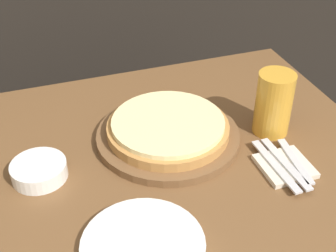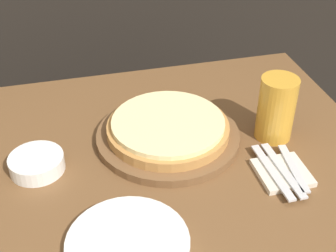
{
  "view_description": "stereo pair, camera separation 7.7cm",
  "coord_description": "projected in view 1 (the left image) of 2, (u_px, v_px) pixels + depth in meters",
  "views": [
    {
      "loc": [
        -0.22,
        -0.8,
        1.41
      ],
      "look_at": [
        0.08,
        0.06,
        0.76
      ],
      "focal_mm": 50.0,
      "sensor_mm": 36.0,
      "label": 1
    },
    {
      "loc": [
        -0.15,
        -0.82,
        1.41
      ],
      "look_at": [
        0.08,
        0.06,
        0.76
      ],
      "focal_mm": 50.0,
      "sensor_mm": 36.0,
      "label": 2
    }
  ],
  "objects": [
    {
      "name": "napkin_stack",
      "position": [
        285.0,
        166.0,
        1.04
      ],
      "size": [
        0.11,
        0.11,
        0.01
      ],
      "color": "beige",
      "rests_on": "dining_table"
    },
    {
      "name": "side_bowl",
      "position": [
        39.0,
        170.0,
        1.01
      ],
      "size": [
        0.12,
        0.12,
        0.04
      ],
      "color": "white",
      "rests_on": "dining_table"
    },
    {
      "name": "pizza_on_board",
      "position": [
        168.0,
        131.0,
        1.12
      ],
      "size": [
        0.35,
        0.35,
        0.06
      ],
      "color": "brown",
      "rests_on": "dining_table"
    },
    {
      "name": "spoon",
      "position": [
        295.0,
        161.0,
        1.05
      ],
      "size": [
        0.04,
        0.16,
        0.0
      ],
      "color": "silver",
      "rests_on": "napkin_stack"
    },
    {
      "name": "dinner_knife",
      "position": [
        285.0,
        163.0,
        1.04
      ],
      "size": [
        0.02,
        0.19,
        0.0
      ],
      "color": "silver",
      "rests_on": "napkin_stack"
    },
    {
      "name": "fork",
      "position": [
        276.0,
        166.0,
        1.03
      ],
      "size": [
        0.02,
        0.19,
        0.0
      ],
      "color": "silver",
      "rests_on": "napkin_stack"
    },
    {
      "name": "dinner_plate",
      "position": [
        143.0,
        246.0,
        0.86
      ],
      "size": [
        0.23,
        0.23,
        0.02
      ],
      "color": "white",
      "rests_on": "dining_table"
    },
    {
      "name": "beer_glass",
      "position": [
        274.0,
        101.0,
        1.12
      ],
      "size": [
        0.09,
        0.09,
        0.16
      ],
      "color": "gold",
      "rests_on": "dining_table"
    }
  ]
}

